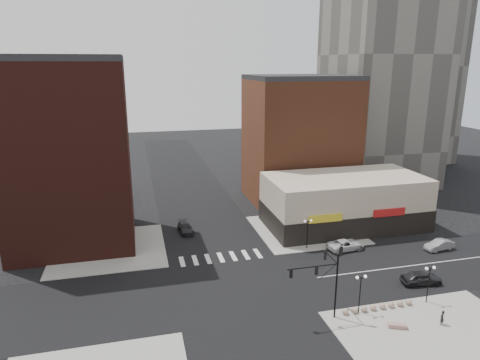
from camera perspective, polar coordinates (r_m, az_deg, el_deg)
name	(u,v)px	position (r m, az deg, el deg)	size (l,w,h in m)	color
ground	(236,288)	(50.30, -0.54, -14.21)	(240.00, 240.00, 0.00)	black
road_ew	(236,288)	(50.29, -0.54, -14.20)	(200.00, 14.00, 0.02)	black
road_ns	(236,288)	(50.29, -0.54, -14.20)	(14.00, 200.00, 0.02)	black
sidewalk_nw	(109,249)	(62.34, -17.03, -8.77)	(15.00, 15.00, 0.12)	gray
sidewalk_ne	(306,230)	(66.91, 8.73, -6.56)	(15.00, 15.00, 0.12)	gray
sidewalk_se	(440,341)	(45.97, 25.12, -18.85)	(18.00, 14.00, 0.12)	gray
building_nw	(69,156)	(62.90, -21.85, 2.94)	(16.00, 15.00, 25.00)	#3D1813
building_nw_low	(3,179)	(81.79, -29.08, 0.07)	(20.00, 18.00, 12.00)	#3D1813
building_ne_midrise	(299,141)	(78.96, 7.90, 5.11)	(18.00, 15.00, 22.00)	brown
building_ne_row	(344,205)	(68.90, 13.68, -3.30)	(24.20, 12.20, 8.00)	#BCAC96
traffic_signal	(326,273)	(43.62, 11.45, -12.04)	(5.59, 3.09, 7.77)	black
street_lamp_se_a	(361,284)	(45.89, 15.80, -13.25)	(1.22, 0.32, 4.16)	black
street_lamp_se_b	(429,275)	(50.09, 23.95, -11.52)	(1.22, 0.32, 4.16)	black
street_lamp_ne	(308,227)	(59.25, 9.02, -6.16)	(1.22, 0.32, 4.16)	black
bollard_row	(378,307)	(48.30, 17.88, -15.77)	(7.99, 0.64, 0.64)	gray
white_suv	(346,245)	(61.06, 13.91, -8.37)	(2.40, 5.21, 1.45)	silver
dark_sedan_east	(421,278)	(54.92, 23.02, -11.92)	(1.86, 4.61, 1.57)	black
silver_sedan	(439,245)	(65.29, 25.03, -7.86)	(1.48, 4.24, 1.40)	gray
dark_sedan_north	(186,228)	(65.67, -7.27, -6.36)	(1.88, 4.63, 1.34)	black
pedestrian	(442,318)	(47.92, 25.34, -16.24)	(0.55, 0.36, 1.51)	black
stone_bench	(397,326)	(46.07, 20.21, -17.78)	(1.87, 1.20, 0.42)	#A0766E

